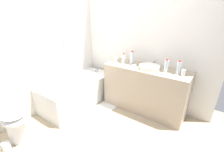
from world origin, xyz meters
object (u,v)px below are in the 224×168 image
soap_dish (134,65)px  toilet_paper_roll (6,146)px  toilet (13,119)px  bath_mat (104,108)px  drinking_glass_0 (183,73)px  drinking_glass_1 (115,60)px  sink_basin (150,67)px  water_bottle_1 (132,58)px  sink_faucet (154,64)px  water_bottle_0 (124,59)px  bathtub (78,91)px  water_bottle_2 (179,68)px  water_bottle_3 (166,66)px

soap_dish → toilet_paper_roll: (-2.05, 0.87, -0.81)m
toilet → bath_mat: toilet is taller
drinking_glass_0 → drinking_glass_1: (-0.02, 1.28, -0.00)m
sink_basin → water_bottle_1: water_bottle_1 is taller
sink_basin → sink_faucet: 0.21m
sink_basin → water_bottle_0: 0.55m
sink_faucet → bathtub: bearing=121.7°
bathtub → drinking_glass_1: bearing=-45.9°
bath_mat → bathtub: bearing=101.8°
water_bottle_2 → bath_mat: size_ratio=0.35×
bathtub → water_bottle_1: bearing=-54.5°
water_bottle_0 → soap_dish: bearing=-97.3°
soap_dish → drinking_glass_1: bearing=92.6°
sink_basin → water_bottle_2: water_bottle_2 is taller
drinking_glass_1 → soap_dish: drinking_glass_1 is taller
water_bottle_0 → water_bottle_1: water_bottle_1 is taller
water_bottle_1 → toilet_paper_roll: size_ratio=2.16×
water_bottle_3 → drinking_glass_1: 1.00m
sink_basin → water_bottle_0: water_bottle_0 is taller
water_bottle_0 → water_bottle_1: bearing=-76.6°
sink_faucet → water_bottle_0: (-0.19, 0.55, 0.05)m
water_bottle_0 → toilet_paper_roll: bearing=163.6°
sink_faucet → water_bottle_1: water_bottle_1 is taller
water_bottle_0 → bath_mat: bearing=163.3°
soap_dish → bath_mat: bearing=137.7°
bathtub → soap_dish: (0.56, -0.97, 0.59)m
drinking_glass_1 → water_bottle_1: bearing=-74.4°
toilet → soap_dish: bearing=64.4°
soap_dish → water_bottle_1: bearing=53.0°
water_bottle_0 → bathtub: bearing=129.3°
toilet → soap_dish: (1.85, -0.95, 0.51)m
drinking_glass_1 → sink_basin: bearing=-87.2°
sink_faucet → drinking_glass_0: bearing=-111.7°
water_bottle_2 → sink_faucet: bearing=67.8°
sink_faucet → bath_mat: size_ratio=0.24×
water_bottle_3 → bath_mat: water_bottle_3 is taller
toilet → toilet_paper_roll: size_ratio=5.92×
water_bottle_2 → drinking_glass_1: 1.19m
bathtub → water_bottle_2: bathtub is taller
water_bottle_1 → soap_dish: 0.16m
water_bottle_1 → soap_dish: water_bottle_1 is taller
toilet → water_bottle_1: size_ratio=2.74×
water_bottle_1 → water_bottle_3: 0.68m
sink_basin → drinking_glass_0: 0.56m
bath_mat → toilet: bearing=158.5°
toilet → bath_mat: size_ratio=1.08×
toilet → drinking_glass_1: drinking_glass_1 is taller
drinking_glass_1 → toilet_paper_roll: (-2.03, 0.45, -0.85)m
water_bottle_0 → bath_mat: size_ratio=0.30×
water_bottle_2 → bath_mat: 1.58m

